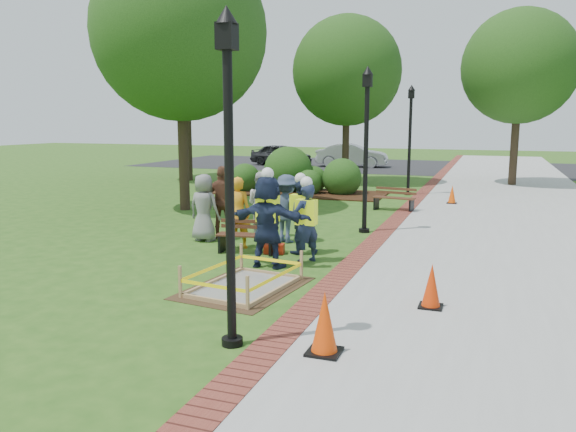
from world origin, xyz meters
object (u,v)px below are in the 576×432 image
(cone_front, at_px, (325,324))
(lamp_near, at_px, (229,155))
(hivis_worker_b, at_px, (306,220))
(wet_concrete_pad, at_px, (244,275))
(hivis_worker_a, at_px, (268,219))
(bench_near, at_px, (247,243))
(hivis_worker_c, at_px, (300,214))

(cone_front, xyz_separation_m, lamp_near, (-1.22, -0.12, 2.08))
(cone_front, relative_size, lamp_near, 0.19)
(lamp_near, relative_size, hivis_worker_b, 2.39)
(cone_front, bearing_deg, wet_concrete_pad, 133.49)
(wet_concrete_pad, relative_size, hivis_worker_a, 1.25)
(bench_near, bearing_deg, lamp_near, -68.05)
(bench_near, distance_m, lamp_near, 5.65)
(bench_near, relative_size, cone_front, 1.66)
(cone_front, height_order, hivis_worker_b, hivis_worker_b)
(lamp_near, distance_m, hivis_worker_a, 4.25)
(bench_near, height_order, lamp_near, lamp_near)
(hivis_worker_b, bearing_deg, cone_front, -69.00)
(wet_concrete_pad, xyz_separation_m, hivis_worker_b, (0.43, 2.16, 0.66))
(hivis_worker_c, bearing_deg, wet_concrete_pad, -91.48)
(wet_concrete_pad, bearing_deg, cone_front, -46.51)
(cone_front, distance_m, hivis_worker_b, 4.73)
(bench_near, bearing_deg, wet_concrete_pad, -66.98)
(wet_concrete_pad, bearing_deg, lamp_near, -69.19)
(bench_near, relative_size, hivis_worker_a, 0.69)
(lamp_near, height_order, hivis_worker_b, lamp_near)
(bench_near, xyz_separation_m, hivis_worker_b, (1.48, -0.30, 0.66))
(cone_front, relative_size, hivis_worker_b, 0.46)
(hivis_worker_c, bearing_deg, hivis_worker_a, -99.70)
(hivis_worker_b, bearing_deg, lamp_near, -84.15)
(lamp_near, bearing_deg, cone_front, 5.50)
(hivis_worker_a, bearing_deg, hivis_worker_b, 48.57)
(hivis_worker_a, bearing_deg, hivis_worker_c, 80.30)
(cone_front, bearing_deg, hivis_worker_c, 111.96)
(cone_front, xyz_separation_m, hivis_worker_c, (-2.04, 5.06, 0.49))
(wet_concrete_pad, distance_m, bench_near, 2.68)
(hivis_worker_b, bearing_deg, hivis_worker_c, 117.91)
(wet_concrete_pad, bearing_deg, hivis_worker_b, 78.76)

